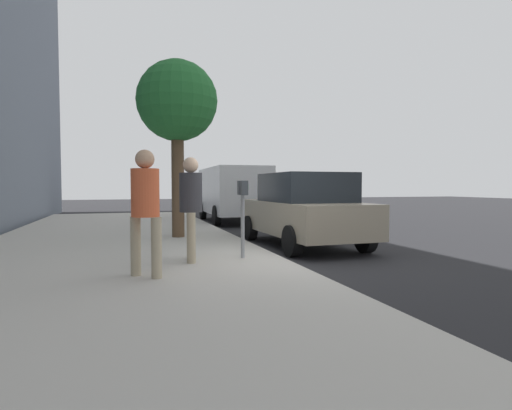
{
  "coord_description": "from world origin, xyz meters",
  "views": [
    {
      "loc": [
        -7.31,
        2.73,
        1.47
      ],
      "look_at": [
        0.73,
        0.25,
        1.08
      ],
      "focal_mm": 29.4,
      "sensor_mm": 36.0,
      "label": 1
    }
  ],
  "objects_px": {
    "parked_van_far": "(232,191)",
    "street_tree": "(177,103)",
    "parking_meter": "(243,202)",
    "pedestrian_at_meter": "(191,200)",
    "parked_sedan_near": "(303,209)",
    "pedestrian_bystander": "(145,201)"
  },
  "relations": [
    {
      "from": "parking_meter",
      "to": "pedestrian_bystander",
      "type": "relative_size",
      "value": 0.77
    },
    {
      "from": "parking_meter",
      "to": "pedestrian_at_meter",
      "type": "xyz_separation_m",
      "value": [
        -0.07,
        0.95,
        0.06
      ]
    },
    {
      "from": "pedestrian_at_meter",
      "to": "parking_meter",
      "type": "bearing_deg",
      "value": 12.11
    },
    {
      "from": "parking_meter",
      "to": "parked_van_far",
      "type": "relative_size",
      "value": 0.27
    },
    {
      "from": "pedestrian_at_meter",
      "to": "street_tree",
      "type": "bearing_deg",
      "value": 95.07
    },
    {
      "from": "pedestrian_at_meter",
      "to": "parked_sedan_near",
      "type": "xyz_separation_m",
      "value": [
        2.08,
        -3.02,
        -0.33
      ]
    },
    {
      "from": "pedestrian_bystander",
      "to": "parked_sedan_near",
      "type": "distance_m",
      "value": 4.98
    },
    {
      "from": "pedestrian_bystander",
      "to": "parking_meter",
      "type": "bearing_deg",
      "value": -11.59
    },
    {
      "from": "pedestrian_at_meter",
      "to": "parked_van_far",
      "type": "height_order",
      "value": "parked_van_far"
    },
    {
      "from": "parked_van_far",
      "to": "street_tree",
      "type": "height_order",
      "value": "street_tree"
    },
    {
      "from": "pedestrian_bystander",
      "to": "parked_sedan_near",
      "type": "height_order",
      "value": "pedestrian_bystander"
    },
    {
      "from": "parked_sedan_near",
      "to": "pedestrian_at_meter",
      "type": "bearing_deg",
      "value": 124.52
    },
    {
      "from": "pedestrian_bystander",
      "to": "parked_van_far",
      "type": "distance_m",
      "value": 11.01
    },
    {
      "from": "pedestrian_bystander",
      "to": "street_tree",
      "type": "height_order",
      "value": "street_tree"
    },
    {
      "from": "parking_meter",
      "to": "pedestrian_at_meter",
      "type": "height_order",
      "value": "pedestrian_at_meter"
    },
    {
      "from": "parking_meter",
      "to": "parked_van_far",
      "type": "bearing_deg",
      "value": -12.7
    },
    {
      "from": "parked_van_far",
      "to": "street_tree",
      "type": "bearing_deg",
      "value": 153.32
    },
    {
      "from": "parked_van_far",
      "to": "street_tree",
      "type": "distance_m",
      "value": 6.71
    },
    {
      "from": "parking_meter",
      "to": "pedestrian_at_meter",
      "type": "distance_m",
      "value": 0.96
    },
    {
      "from": "pedestrian_at_meter",
      "to": "street_tree",
      "type": "xyz_separation_m",
      "value": [
        3.62,
        -0.19,
        2.35
      ]
    },
    {
      "from": "parked_sedan_near",
      "to": "parked_van_far",
      "type": "xyz_separation_m",
      "value": [
        7.17,
        0.0,
        0.36
      ]
    },
    {
      "from": "pedestrian_at_meter",
      "to": "street_tree",
      "type": "height_order",
      "value": "street_tree"
    }
  ]
}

